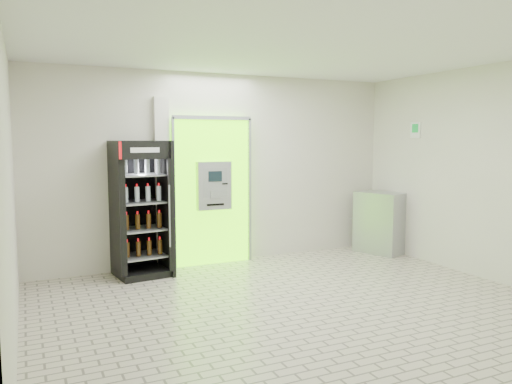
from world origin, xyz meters
TOP-DOWN VIEW (x-y plane):
  - ground at (0.00, 0.00)m, footprint 6.00×6.00m
  - room_shell at (0.00, 0.00)m, footprint 6.00×6.00m
  - atm_assembly at (-0.20, 2.41)m, footprint 1.30×0.24m
  - pillar at (-0.98, 2.45)m, footprint 0.22×0.11m
  - beverage_cooler at (-1.37, 2.17)m, footprint 0.81×0.76m
  - steel_cabinet at (2.73, 1.90)m, footprint 0.78×0.92m
  - exit_sign at (2.99, 1.40)m, footprint 0.02×0.22m

SIDE VIEW (x-z plane):
  - ground at x=0.00m, z-range 0.00..0.00m
  - steel_cabinet at x=2.73m, z-range 0.00..1.06m
  - beverage_cooler at x=-1.37m, z-range -0.04..1.91m
  - atm_assembly at x=-0.20m, z-range 0.01..2.34m
  - pillar at x=-0.98m, z-range 0.00..2.60m
  - room_shell at x=0.00m, z-range -1.16..4.84m
  - exit_sign at x=2.99m, z-range 1.99..2.25m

